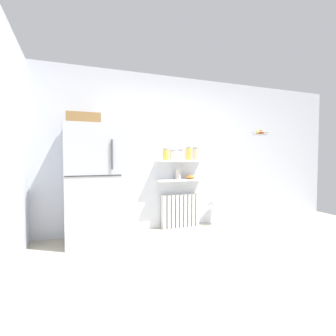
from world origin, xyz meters
The scene contains 14 objects.
ground_plane centered at (0.00, 0.50, 0.00)m, with size 7.04×7.04×0.00m, color #B2A893.
back_wall centered at (0.00, 2.05, 1.30)m, with size 7.04×0.10×2.60m, color silver.
refrigerator centered at (-1.35, 1.68, 0.87)m, with size 0.74×0.67×1.82m.
radiator centered at (0.14, 1.92, 0.29)m, with size 0.67×0.12×0.57m.
wall_shelf_lower centered at (0.14, 1.89, 0.82)m, with size 0.85×0.22×0.03m, color white.
wall_shelf_upper centered at (0.14, 1.89, 1.16)m, with size 0.85×0.22×0.03m, color white.
storage_jar_0 centered at (-0.14, 1.89, 1.26)m, with size 0.09×0.09×0.19m.
storage_jar_1 centered at (0.00, 1.89, 1.25)m, with size 0.11×0.11×0.17m.
storage_jar_2 centered at (0.14, 1.89, 1.25)m, with size 0.08×0.08×0.18m.
storage_jar_3 centered at (0.28, 1.89, 1.28)m, with size 0.08×0.08×0.22m.
storage_jar_4 centered at (0.42, 1.89, 1.28)m, with size 0.11×0.11×0.22m.
vase centered at (0.08, 1.89, 0.93)m, with size 0.09×0.09×0.18m, color #B2ADA8.
shelf_bowl centered at (0.31, 1.89, 0.87)m, with size 0.16×0.16×0.07m, color orange.
hanging_fruit_basket centered at (1.42, 1.44, 1.64)m, with size 0.30×0.30×0.10m.
Camera 1 is at (-1.63, -2.10, 1.23)m, focal length 27.19 mm.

